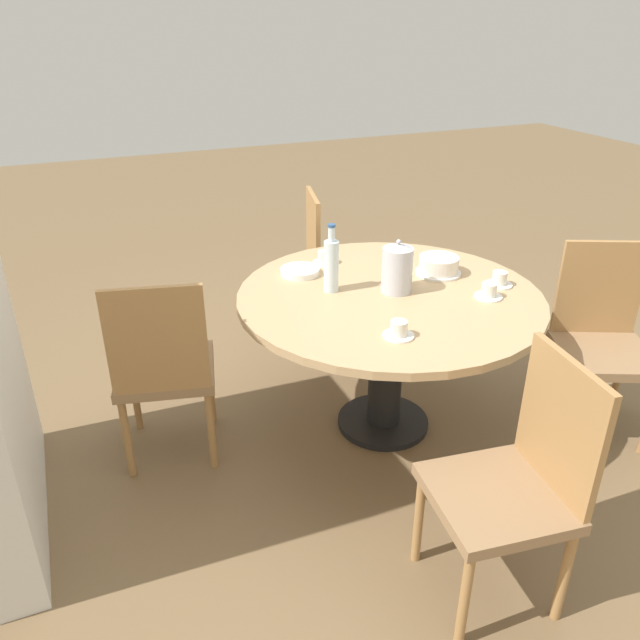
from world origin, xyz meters
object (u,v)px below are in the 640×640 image
Objects in this scene: water_bottle at (331,264)px; cup_d at (489,292)px; chair_d at (334,263)px; cake_main at (439,266)px; chair_a at (164,367)px; coffee_pot at (397,268)px; cup_c at (325,259)px; cup_b at (499,280)px; chair_b at (516,480)px; chair_c at (602,337)px; cup_a at (399,330)px.

water_bottle is 0.71m from cup_d.
chair_d reaches higher than cake_main.
coffee_pot is (-0.16, -1.04, 0.35)m from chair_a.
chair_a is 7.28× the size of cup_c.
cup_d is at bearing 125.75° from cup_b.
water_bottle reaches higher than cup_d.
coffee_pot is at bearing -159.82° from cup_c.
water_bottle reaches higher than cake_main.
chair_b is 1.10m from cup_b.
water_bottle is 2.52× the size of cup_c.
coffee_pot reaches higher than chair_d.
chair_c and chair_d have the same top height.
chair_d is at bearing -8.26° from coffee_pot.
cake_main is (0.48, 0.62, 0.28)m from chair_c.
cake_main is at bearing 9.62° from cup_d.
water_bottle reaches higher than cup_b.
water_bottle is at bearing 161.52° from cup_c.
cup_c is at bearing -18.48° from water_bottle.
coffee_pot reaches higher than cake_main.
water_bottle is (0.12, 0.27, 0.02)m from coffee_pot.
chair_a is at bearing 87.28° from water_bottle.
cup_c is at bearing 167.54° from chair_c.
chair_b is 1.22m from water_bottle.
chair_b is 1.09m from coffee_pot.
chair_a is 1.56m from cup_b.
cup_b is (-0.13, -0.47, -0.08)m from coffee_pot.
chair_a is 1.36m from cake_main.
cake_main is (-0.06, -1.33, 0.28)m from chair_a.
chair_d is 3.67× the size of coffee_pot.
cake_main is at bearing 168.36° from chair_b.
water_bottle reaches higher than chair_d.
chair_d is at bearing -25.34° from water_bottle.
cup_a is 0.72m from cup_b.
cup_a is 1.00× the size of cup_d.
coffee_pot is 0.31m from cake_main.
cup_c is (0.44, 0.16, -0.08)m from coffee_pot.
coffee_pot is 0.42m from cup_d.
coffee_pot is at bearing -178.32° from chair_b.
chair_c is at bearing -127.66° from cake_main.
cup_a is at bearing 134.69° from cake_main.
chair_c is at bearing 177.94° from chair_a.
cake_main reaches higher than cup_a.
chair_a and chair_b have the same top height.
cup_b is 0.85m from cup_c.
water_bottle is 0.56m from cake_main.
coffee_pot is 0.29m from water_bottle.
cake_main is 1.77× the size of cup_a.
cup_d is (-1.21, -0.20, 0.27)m from chair_d.
water_bottle is at bearing -178.11° from chair_c.
chair_b is 2.03m from chair_d.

